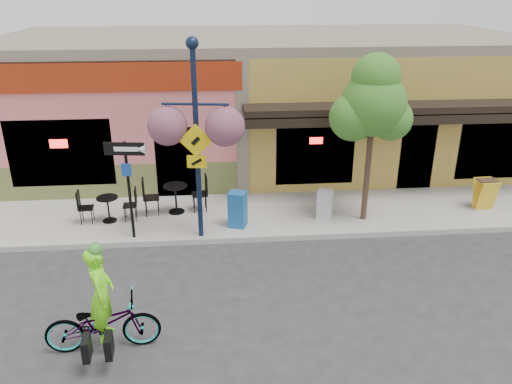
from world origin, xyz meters
The scene contains 14 objects.
ground centered at (0.00, 0.00, 0.00)m, with size 90.00×90.00×0.00m, color #2D2D30.
sidewalk centered at (0.00, 2.00, 0.07)m, with size 24.00×3.00×0.15m, color #9E9B93.
curb centered at (0.00, 0.55, 0.07)m, with size 24.00×0.12×0.15m, color #A8A59E.
building centered at (0.00, 7.50, 2.25)m, with size 18.20×8.20×4.50m, color #D06767, non-canonical shape.
bicycle centered at (-3.93, -3.27, 0.53)m, with size 0.71×2.03×1.07m, color maroon.
cyclist_rider centered at (-3.88, -3.27, 0.90)m, with size 0.66×0.43×1.81m, color #78FF1A.
lamp_post centered at (-2.25, 0.72, 2.62)m, with size 1.58×0.63×4.94m, color #111C36, non-canonical shape.
one_way_sign centered at (-3.96, 0.77, 1.42)m, with size 0.97×0.21×2.54m, color black, non-canonical shape.
cafe_set_left centered at (-4.76, 1.77, 0.61)m, with size 1.53×0.77×0.92m, color black, non-canonical shape.
cafe_set_right centered at (-2.97, 2.20, 0.68)m, with size 1.78×0.89×1.07m, color black, non-canonical shape.
newspaper_box_blue centered at (-1.28, 1.18, 0.64)m, with size 0.44×0.39×0.97m, color #195798, non-canonical shape.
newspaper_box_grey centered at (1.12, 1.45, 0.56)m, with size 0.38×0.35×0.82m, color #B8B8B8, non-canonical shape.
street_tree centered at (2.19, 1.34, 2.41)m, with size 1.76×1.76×4.52m, color #3D7A26, non-canonical shape.
sandwich_board centered at (5.82, 1.55, 0.59)m, with size 0.53×0.39×0.89m, color yellow, non-canonical shape.
Camera 1 is at (-1.82, -10.78, 6.14)m, focal length 35.00 mm.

